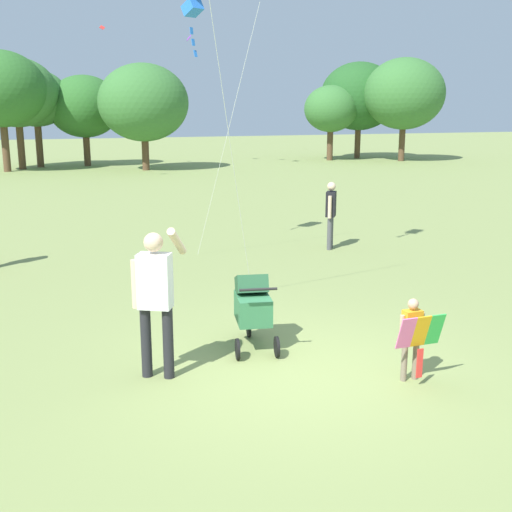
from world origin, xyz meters
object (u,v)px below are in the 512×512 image
(person_adult_flyer, at_px, (155,292))
(stroller, at_px, (253,305))
(child_with_butterfly_kite, at_px, (413,333))
(person_sitting_far, at_px, (331,210))

(person_adult_flyer, relative_size, stroller, 1.68)
(person_adult_flyer, bearing_deg, child_with_butterfly_kite, -21.37)
(child_with_butterfly_kite, distance_m, stroller, 2.19)
(stroller, relative_size, person_sitting_far, 0.72)
(person_adult_flyer, xyz_separation_m, stroller, (1.40, 0.54, -0.47))
(child_with_butterfly_kite, bearing_deg, person_adult_flyer, 158.63)
(child_with_butterfly_kite, bearing_deg, stroller, 130.99)
(person_adult_flyer, height_order, person_sitting_far, person_adult_flyer)
(stroller, bearing_deg, person_sitting_far, 54.96)
(person_sitting_far, bearing_deg, person_adult_flyer, -131.28)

